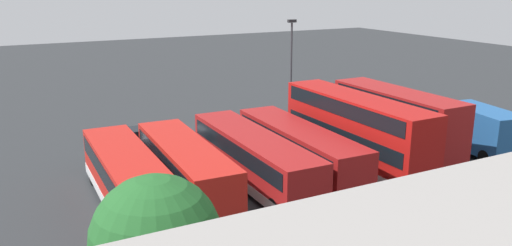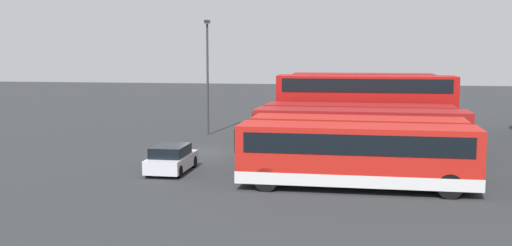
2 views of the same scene
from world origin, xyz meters
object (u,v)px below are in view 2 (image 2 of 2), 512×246
Objects in this scene: bus_double_decker_near_end at (362,102)px; car_hatchback_silver at (171,159)px; bus_single_deck_sixth at (356,154)px; lamp_post_tall at (208,68)px; bus_single_deck_fourth at (360,133)px; box_truck_blue at (379,105)px; bus_double_decker_second at (365,107)px; bus_single_deck_third at (358,126)px; bus_single_deck_fifth at (357,144)px.

bus_double_decker_near_end is 18.17m from car_hatchback_silver.
bus_single_deck_sixth is 19.89m from lamp_post_tall.
car_hatchback_silver is 0.47× the size of lamp_post_tall.
lamp_post_tall reaches higher than bus_single_deck_fourth.
bus_single_deck_fourth is 1.55× the size of box_truck_blue.
bus_double_decker_second is at bearing 177.21° from bus_single_deck_sixth.
bus_double_decker_second is (3.40, 0.13, 0.00)m from bus_double_decker_near_end.
bus_single_deck_third is at bearing -8.01° from box_truck_blue.
car_hatchback_silver is (11.65, -10.15, -1.75)m from bus_double_decker_second.
bus_double_decker_second reaches higher than box_truck_blue.
box_truck_blue is at bearing 171.99° from bus_single_deck_third.
lamp_post_tall is at bearing -146.98° from bus_single_deck_sixth.
bus_single_deck_third is 1.06× the size of bus_single_deck_sixth.
bus_single_deck_sixth is 2.76× the size of car_hatchback_silver.
bus_single_deck_sixth is 23.36m from box_truck_blue.
bus_double_decker_near_end is at bearing 95.80° from lamp_post_tall.
car_hatchback_silver is at bearing 5.06° from lamp_post_tall.
bus_single_deck_fourth is (3.14, 0.05, 0.00)m from bus_single_deck_third.
bus_single_deck_third is at bearing 60.85° from lamp_post_tall.
bus_single_deck_sixth is at bearing -1.82° from bus_double_decker_near_end.
bus_double_decker_near_end is 0.92× the size of bus_single_deck_sixth.
bus_single_deck_sixth is 9.84m from car_hatchback_silver.
bus_single_deck_fourth is at bearing -3.44° from bus_double_decker_second.
bus_double_decker_near_end is 11.57m from lamp_post_tall.
car_hatchback_silver is at bearing -41.06° from bus_double_decker_second.
bus_single_deck_third is 10.37m from bus_single_deck_sixth.
box_truck_blue is at bearing 174.40° from bus_single_deck_fifth.
bus_single_deck_sixth is at bearing -1.21° from bus_single_deck_third.
bus_single_deck_fourth is 7.23m from bus_single_deck_sixth.
bus_single_deck_fourth is at bearing 49.92° from lamp_post_tall.
bus_double_decker_near_end reaches higher than bus_single_deck_fourth.
bus_double_decker_near_end reaches higher than bus_single_deck_fifth.
bus_double_decker_near_end reaches higher than car_hatchback_silver.
box_truck_blue is 1.97× the size of car_hatchback_silver.
bus_single_deck_fourth and bus_single_deck_fifth have the same top height.
car_hatchback_silver is (0.65, -9.52, -0.92)m from bus_single_deck_fifth.
bus_double_decker_second is 1.11× the size of bus_single_deck_fifth.
bus_single_deck_third is 1.48× the size of box_truck_blue.
bus_single_deck_sixth is at bearing -4.99° from box_truck_blue.
bus_double_decker_near_end is 2.55× the size of car_hatchback_silver.
bus_single_deck_sixth is (17.59, -0.56, -0.82)m from bus_double_decker_near_end.
bus_double_decker_near_end reaches higher than box_truck_blue.
bus_double_decker_near_end is 5.91m from box_truck_blue.
bus_single_deck_fifth is 2.71× the size of car_hatchback_silver.
bus_double_decker_near_end is at bearing 177.31° from bus_single_deck_third.
lamp_post_tall is at bearing -101.24° from bus_double_decker_second.
car_hatchback_silver is at bearing -64.27° from bus_single_deck_fourth.
bus_single_deck_fourth is 10.84m from car_hatchback_silver.
car_hatchback_silver is at bearing -51.02° from bus_single_deck_third.
bus_single_deck_fifth is 1.37× the size of box_truck_blue.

